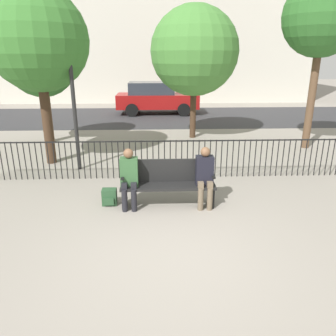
# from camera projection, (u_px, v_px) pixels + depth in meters

# --- Properties ---
(ground_plane) EXTENTS (80.00, 80.00, 0.00)m
(ground_plane) POSITION_uv_depth(u_px,v_px,m) (173.00, 254.00, 5.00)
(ground_plane) COLOR gray
(park_bench) EXTENTS (1.87, 0.45, 0.92)m
(park_bench) POSITION_uv_depth(u_px,v_px,m) (168.00, 181.00, 6.53)
(park_bench) COLOR black
(park_bench) RESTS_ON ground
(seated_person_0) EXTENTS (0.34, 0.39, 1.21)m
(seated_person_0) POSITION_uv_depth(u_px,v_px,m) (129.00, 176.00, 6.33)
(seated_person_0) COLOR black
(seated_person_0) RESTS_ON ground
(seated_person_1) EXTENTS (0.34, 0.39, 1.22)m
(seated_person_1) POSITION_uv_depth(u_px,v_px,m) (205.00, 174.00, 6.38)
(seated_person_1) COLOR brown
(seated_person_1) RESTS_ON ground
(backpack) EXTENTS (0.29, 0.24, 0.33)m
(backpack) POSITION_uv_depth(u_px,v_px,m) (109.00, 197.00, 6.61)
(backpack) COLOR #284C2D
(backpack) RESTS_ON ground
(fence_railing) EXTENTS (9.01, 0.03, 0.95)m
(fence_railing) POSITION_uv_depth(u_px,v_px,m) (165.00, 156.00, 7.97)
(fence_railing) COLOR black
(fence_railing) RESTS_ON ground
(tree_0) EXTENTS (2.34, 2.34, 5.15)m
(tree_0) POSITION_uv_depth(u_px,v_px,m) (323.00, 17.00, 9.59)
(tree_0) COLOR brown
(tree_0) RESTS_ON ground
(tree_1) EXTENTS (2.25, 2.25, 3.81)m
(tree_1) POSITION_uv_depth(u_px,v_px,m) (41.00, 63.00, 10.74)
(tree_1) COLOR brown
(tree_1) RESTS_ON ground
(tree_2) EXTENTS (2.59, 2.59, 4.55)m
(tree_2) POSITION_uv_depth(u_px,v_px,m) (37.00, 41.00, 8.26)
(tree_2) COLOR #422D1E
(tree_2) RESTS_ON ground
(tree_3) EXTENTS (3.03, 3.03, 4.55)m
(tree_3) POSITION_uv_depth(u_px,v_px,m) (194.00, 51.00, 11.24)
(tree_3) COLOR #422D1E
(tree_3) RESTS_ON ground
(lamp_post) EXTENTS (0.28, 0.28, 3.68)m
(lamp_post) POSITION_uv_depth(u_px,v_px,m) (71.00, 75.00, 7.99)
(lamp_post) COLOR black
(lamp_post) RESTS_ON ground
(street_surface) EXTENTS (24.00, 6.00, 0.01)m
(street_surface) POSITION_uv_depth(u_px,v_px,m) (160.00, 117.00, 16.35)
(street_surface) COLOR #333335
(street_surface) RESTS_ON ground
(parked_car_0) EXTENTS (4.20, 1.94, 1.62)m
(parked_car_0) POSITION_uv_depth(u_px,v_px,m) (156.00, 97.00, 17.02)
(parked_car_0) COLOR maroon
(parked_car_0) RESTS_ON ground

